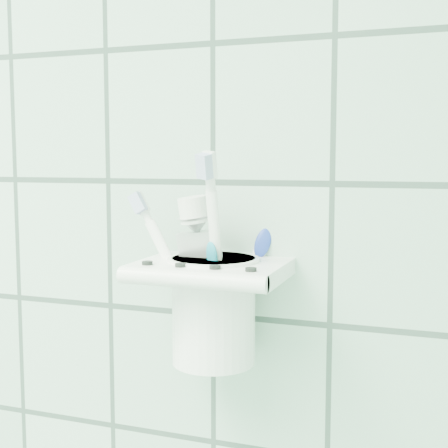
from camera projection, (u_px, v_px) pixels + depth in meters
name	position (u px, v px, depth m)	size (l,w,h in m)	color
holder_bracket	(212.00, 271.00, 0.60)	(0.14, 0.11, 0.04)	white
cup	(214.00, 306.00, 0.61)	(0.09, 0.09, 0.10)	white
toothbrush_pink	(216.00, 264.00, 0.59)	(0.09, 0.03, 0.17)	white
toothbrush_blue	(228.00, 240.00, 0.61)	(0.06, 0.07, 0.22)	white
toothbrush_orange	(223.00, 249.00, 0.61)	(0.02, 0.06, 0.20)	white
toothpaste_tube	(215.00, 262.00, 0.61)	(0.05, 0.04, 0.16)	silver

